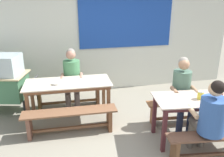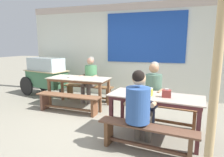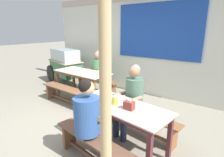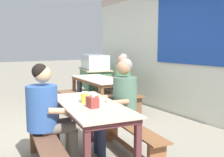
{
  "view_description": "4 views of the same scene",
  "coord_description": "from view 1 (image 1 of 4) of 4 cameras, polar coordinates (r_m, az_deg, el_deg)",
  "views": [
    {
      "loc": [
        -1.15,
        -3.09,
        2.26
      ],
      "look_at": [
        -0.25,
        0.74,
        0.87
      ],
      "focal_mm": 37.29,
      "sensor_mm": 36.0,
      "label": 1
    },
    {
      "loc": [
        1.26,
        -3.36,
        1.59
      ],
      "look_at": [
        -0.04,
        0.83,
        0.82
      ],
      "focal_mm": 30.7,
      "sensor_mm": 36.0,
      "label": 2
    },
    {
      "loc": [
        2.42,
        -2.28,
        1.87
      ],
      "look_at": [
        0.17,
        0.8,
        0.81
      ],
      "focal_mm": 29.01,
      "sensor_mm": 36.0,
      "label": 3
    },
    {
      "loc": [
        3.73,
        -1.48,
        1.45
      ],
      "look_at": [
        -0.06,
        0.8,
        0.87
      ],
      "focal_mm": 41.07,
      "sensor_mm": 36.0,
      "label": 4
    }
  ],
  "objects": [
    {
      "name": "condiment_jar",
      "position": [
        3.86,
        20.88,
        -3.84
      ],
      "size": [
        0.09,
        0.09,
        0.13
      ],
      "color": "yellow",
      "rests_on": "dining_table_near"
    },
    {
      "name": "soup_bowl",
      "position": [
        4.33,
        -13.41,
        -1.2
      ],
      "size": [
        0.16,
        0.16,
        0.04
      ],
      "primitive_type": "cylinder",
      "color": "silver",
      "rests_on": "dining_table_far"
    },
    {
      "name": "dining_table_far",
      "position": [
        4.44,
        -10.68,
        -1.83
      ],
      "size": [
        1.61,
        0.76,
        0.75
      ],
      "color": "beige",
      "rests_on": "ground_plane"
    },
    {
      "name": "dining_table_near",
      "position": [
        3.98,
        21.39,
        -5.5
      ],
      "size": [
        1.62,
        0.85,
        0.75
      ],
      "color": "#C0AB9B",
      "rests_on": "ground_plane"
    },
    {
      "name": "person_right_near_table",
      "position": [
        4.29,
        16.86,
        -2.6
      ],
      "size": [
        0.48,
        0.58,
        1.28
      ],
      "color": "#2A3251",
      "rests_on": "ground_plane"
    },
    {
      "name": "tissue_box",
      "position": [
        3.99,
        24.3,
        -3.59
      ],
      "size": [
        0.14,
        0.1,
        0.15
      ],
      "color": "maroon",
      "rests_on": "dining_table_near"
    },
    {
      "name": "bench_far_front",
      "position": [
        4.1,
        -10.2,
        -9.5
      ],
      "size": [
        1.61,
        0.37,
        0.43
      ],
      "color": "brown",
      "rests_on": "ground_plane"
    },
    {
      "name": "ground_plane",
      "position": [
        4.0,
        6.1,
        -15.07
      ],
      "size": [
        40.0,
        40.0,
        0.0
      ],
      "primitive_type": "plane",
      "color": "gray"
    },
    {
      "name": "person_near_front",
      "position": [
        3.53,
        22.93,
        -8.42
      ],
      "size": [
        0.5,
        0.59,
        1.24
      ],
      "color": "#665F57",
      "rests_on": "ground_plane"
    },
    {
      "name": "bench_far_back",
      "position": [
        5.08,
        -10.53,
        -3.69
      ],
      "size": [
        1.48,
        0.33,
        0.43
      ],
      "color": "brown",
      "rests_on": "ground_plane"
    },
    {
      "name": "bench_near_back",
      "position": [
        4.59,
        17.81,
        -7.23
      ],
      "size": [
        1.52,
        0.44,
        0.43
      ],
      "color": "brown",
      "rests_on": "ground_plane"
    },
    {
      "name": "bench_near_front",
      "position": [
        3.75,
        24.4,
        -14.2
      ],
      "size": [
        1.49,
        0.44,
        0.43
      ],
      "color": "brown",
      "rests_on": "ground_plane"
    },
    {
      "name": "person_center_facing",
      "position": [
        4.88,
        -9.8,
        0.7
      ],
      "size": [
        0.48,
        0.55,
        1.27
      ],
      "color": "#665A56",
      "rests_on": "ground_plane"
    },
    {
      "name": "backdrop_wall",
      "position": [
        5.71,
        -1.35,
        11.55
      ],
      "size": [
        6.52,
        0.23,
        2.8
      ],
      "color": "silver",
      "rests_on": "ground_plane"
    }
  ]
}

